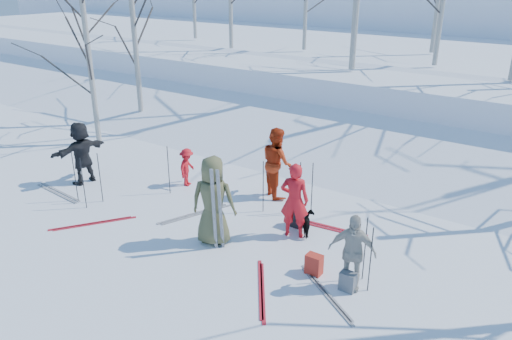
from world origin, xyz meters
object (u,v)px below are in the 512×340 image
Objects in this scene: skier_grey_west at (82,153)px; dog at (309,224)px; backpack_dark at (297,219)px; backpack_grey at (348,281)px; skier_red_seated at (187,167)px; backpack_red at (314,264)px; skier_olive_center at (213,201)px; skier_cream_east at (352,252)px; skier_redor_behind at (277,162)px; skier_red_north at (294,200)px.

skier_grey_west reaches higher than dog.
backpack_grey is at bearing -38.40° from backpack_dark.
skier_red_seated is 2.69× the size of backpack_dark.
skier_red_seated is 4.20m from dog.
backpack_red is 0.80m from backpack_grey.
skier_grey_west is 6.43m from backpack_dark.
skier_grey_west is at bearing -29.43° from skier_olive_center.
skier_grey_west reaches higher than backpack_dark.
backpack_dark is at bearing 130.17° from backpack_red.
skier_grey_west is 6.80m from dog.
skier_cream_east is 0.59m from backpack_grey.
skier_olive_center reaches higher than backpack_grey.
skier_grey_west is at bearing 61.01° from skier_redor_behind.
skier_grey_west reaches higher than backpack_grey.
skier_red_seated is at bearing 145.90° from skier_cream_east.
skier_grey_west is (-5.15, 0.49, -0.11)m from skier_olive_center.
backpack_red is (2.64, -2.72, -0.73)m from skier_redor_behind.
backpack_dark is (1.14, 1.66, -0.80)m from skier_olive_center.
backpack_grey is at bearing -8.86° from backpack_red.
skier_olive_center is at bearing -179.52° from backpack_grey.
backpack_red is at bearing 169.32° from skier_redor_behind.
skier_red_seated is at bearing 159.71° from backpack_red.
skier_red_north is at bearing 133.54° from skier_cream_east.
skier_cream_east is at bearing 128.87° from skier_red_north.
skier_redor_behind is 4.93× the size of backpack_grey.
skier_cream_east is at bearing 92.70° from skier_grey_west.
skier_grey_west is 7.61m from backpack_red.
backpack_dark is (-0.41, 0.18, -0.06)m from dog.
skier_red_north is 2.89× the size of dog.
skier_redor_behind reaches higher than dog.
skier_cream_east reaches higher than backpack_grey.
skier_redor_behind is at bearing 138.33° from backpack_dark.
skier_red_north is 2.22m from skier_redor_behind.
skier_olive_center reaches higher than backpack_red.
skier_red_north is 0.99× the size of skier_grey_west.
skier_olive_center reaches higher than skier_cream_east.
backpack_grey is (3.42, -2.85, -0.75)m from skier_redor_behind.
skier_cream_east is 2.53× the size of dog.
skier_cream_east is (5.80, -1.86, 0.23)m from skier_red_seated.
skier_redor_behind is 2.35m from dog.
dog is 1.44× the size of backpack_red.
skier_cream_east is 0.95m from backpack_red.
skier_grey_west reaches higher than skier_red_seated.
skier_red_seated is 1.77× the size of dog.
skier_grey_west reaches higher than backpack_red.
skier_redor_behind reaches higher than skier_grey_west.
dog is (-1.64, 1.34, -0.51)m from skier_cream_east.
skier_red_north is at bearing -159.78° from skier_olive_center.
skier_olive_center is at bearing 166.31° from skier_cream_east.
skier_grey_west is (-6.44, -0.76, 0.01)m from skier_red_north.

